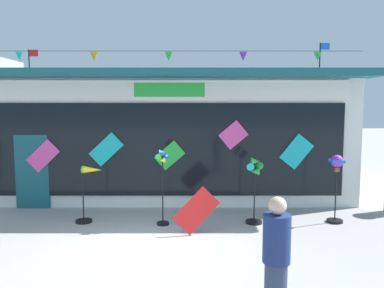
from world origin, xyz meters
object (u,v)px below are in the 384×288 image
object	(u,v)px
display_kite_on_ground	(197,211)
person_near_camera	(277,263)
wind_spinner_center_left	(163,180)
kite_shop_building	(175,132)
wind_spinner_right	(337,175)
wind_spinner_left	(89,189)
wind_spinner_center_right	(255,183)

from	to	relation	value
display_kite_on_ground	person_near_camera	bearing A→B (deg)	-75.03
wind_spinner_center_left	person_near_camera	size ratio (longest dim) A/B	1.06
person_near_camera	wind_spinner_center_left	bearing A→B (deg)	-61.69
person_near_camera	display_kite_on_ground	xyz separation A→B (m)	(-0.94, 3.51, -0.34)
kite_shop_building	wind_spinner_right	bearing A→B (deg)	-45.80
wind_spinner_left	wind_spinner_center_left	bearing A→B (deg)	-6.70
wind_spinner_center_left	wind_spinner_center_right	size ratio (longest dim) A/B	1.12
wind_spinner_center_right	person_near_camera	xyz separation A→B (m)	(-0.44, -4.24, -0.13)
wind_spinner_center_left	display_kite_on_ground	xyz separation A→B (m)	(0.77, -0.61, -0.55)
wind_spinner_left	display_kite_on_ground	size ratio (longest dim) A/B	1.42
wind_spinner_center_right	wind_spinner_right	world-z (taller)	wind_spinner_right
kite_shop_building	wind_spinner_center_left	xyz separation A→B (m)	(-0.08, -4.34, -0.80)
kite_shop_building	wind_spinner_center_right	xyz separation A→B (m)	(2.07, -4.23, -0.88)
wind_spinner_center_right	person_near_camera	world-z (taller)	person_near_camera
wind_spinner_left	wind_spinner_right	world-z (taller)	wind_spinner_right
kite_shop_building	wind_spinner_center_right	world-z (taller)	kite_shop_building
wind_spinner_left	wind_spinner_center_left	world-z (taller)	wind_spinner_center_left
wind_spinner_center_right	display_kite_on_ground	xyz separation A→B (m)	(-1.38, -0.73, -0.47)
person_near_camera	display_kite_on_ground	world-z (taller)	person_near_camera
wind_spinner_left	wind_spinner_right	distance (m)	5.88
kite_shop_building	wind_spinner_center_right	size ratio (longest dim) A/B	6.80
kite_shop_building	wind_spinner_left	bearing A→B (deg)	-114.15
wind_spinner_right	kite_shop_building	bearing A→B (deg)	134.20
wind_spinner_center_right	kite_shop_building	bearing A→B (deg)	116.05
wind_spinner_left	display_kite_on_ground	xyz separation A→B (m)	(2.55, -0.82, -0.28)
wind_spinner_center_left	display_kite_on_ground	distance (m)	1.13
kite_shop_building	wind_spinner_center_left	bearing A→B (deg)	-91.10
person_near_camera	wind_spinner_center_right	bearing A→B (deg)	-90.13
wind_spinner_right	display_kite_on_ground	bearing A→B (deg)	-165.97
wind_spinner_left	wind_spinner_center_right	bearing A→B (deg)	-1.39
wind_spinner_center_left	person_near_camera	xyz separation A→B (m)	(1.71, -4.13, -0.21)
kite_shop_building	wind_spinner_center_right	distance (m)	4.79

